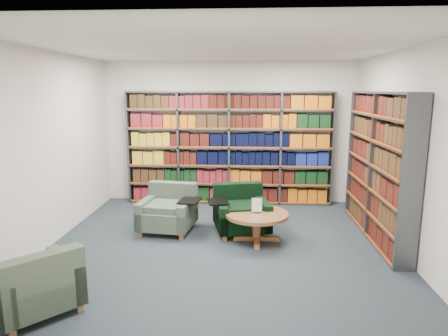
# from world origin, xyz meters

# --- Properties ---
(room_shell) EXTENTS (5.02, 5.02, 2.82)m
(room_shell) POSITION_xyz_m (0.00, 0.00, 1.40)
(room_shell) COLOR #1C262F
(room_shell) RESTS_ON ground
(bookshelf_back) EXTENTS (4.00, 0.28, 2.20)m
(bookshelf_back) POSITION_xyz_m (0.00, 2.34, 1.10)
(bookshelf_back) COLOR #47494F
(bookshelf_back) RESTS_ON ground
(bookshelf_right) EXTENTS (0.28, 2.50, 2.20)m
(bookshelf_right) POSITION_xyz_m (2.34, 0.60, 1.10)
(bookshelf_right) COLOR #47494F
(bookshelf_right) RESTS_ON ground
(chair_teal_left) EXTENTS (1.01, 0.91, 0.73)m
(chair_teal_left) POSITION_xyz_m (-0.90, 0.70, 0.30)
(chair_teal_left) COLOR #0E303B
(chair_teal_left) RESTS_ON ground
(chair_green_right) EXTENTS (1.04, 0.97, 0.74)m
(chair_green_right) POSITION_xyz_m (0.26, 0.71, 0.30)
(chair_green_right) COLOR black
(chair_green_right) RESTS_ON ground
(chair_teal_front) EXTENTS (1.10, 1.10, 0.71)m
(chair_teal_front) POSITION_xyz_m (-1.75, -1.85, 0.29)
(chair_teal_front) COLOR #0E303B
(chair_teal_front) RESTS_ON ground
(coffee_table) EXTENTS (0.94, 0.94, 0.66)m
(coffee_table) POSITION_xyz_m (0.51, 0.26, 0.35)
(coffee_table) COLOR #955237
(coffee_table) RESTS_ON ground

